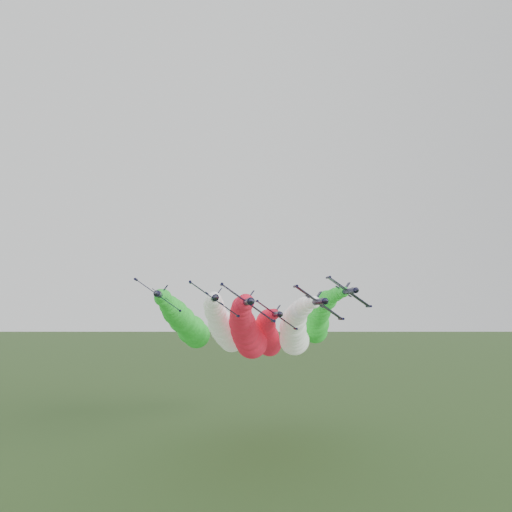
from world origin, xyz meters
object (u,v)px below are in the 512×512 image
object	(u,v)px
jet_outer_left	(186,323)
jet_outer_right	(317,320)
jet_lead	(247,332)
jet_trail	(267,335)
jet_inner_right	(294,330)
jet_inner_left	(224,328)

from	to	relation	value
jet_outer_left	jet_outer_right	xyz separation A→B (m)	(40.93, 3.87, 0.88)
jet_lead	jet_trail	bearing A→B (deg)	70.59
jet_lead	jet_inner_right	bearing A→B (deg)	31.56
jet_inner_right	jet_trail	xyz separation A→B (m)	(-5.72, 16.71, -2.12)
jet_inner_right	jet_outer_right	distance (m)	13.98
jet_outer_left	jet_outer_right	bearing A→B (deg)	5.40
jet_inner_left	jet_inner_right	xyz separation A→B (m)	(20.53, 2.24, -0.82)
jet_inner_left	jet_outer_left	size ratio (longest dim) A/B	1.00
jet_lead	jet_inner_left	bearing A→B (deg)	129.78
jet_inner_left	jet_outer_right	world-z (taller)	jet_outer_right
jet_inner_right	jet_trail	size ratio (longest dim) A/B	1.01
jet_lead	jet_outer_right	size ratio (longest dim) A/B	1.01
jet_outer_left	jet_lead	bearing A→B (deg)	-42.28
jet_inner_right	jet_outer_left	size ratio (longest dim) A/B	1.00
jet_outer_right	jet_outer_left	bearing A→B (deg)	-174.60
jet_lead	jet_inner_left	world-z (taller)	jet_inner_left
jet_inner_right	jet_outer_left	world-z (taller)	jet_outer_left
jet_lead	jet_inner_right	distance (m)	17.39
jet_inner_left	jet_outer_left	xyz separation A→B (m)	(-11.12, 8.45, 1.08)
jet_lead	jet_inner_right	xyz separation A→B (m)	(14.82, 9.10, 0.23)
jet_trail	jet_lead	bearing A→B (deg)	-109.41
jet_inner_right	jet_lead	bearing A→B (deg)	-148.44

